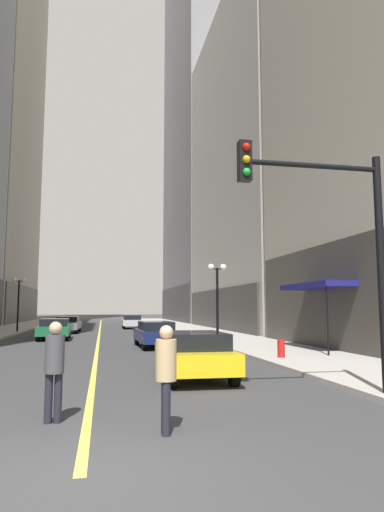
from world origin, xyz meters
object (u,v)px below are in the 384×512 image
(pedestrian_with_orange_bag, at_px, (54,363))
(fire_hydrant_right, at_px, (281,351))
(street_lamp_right_mid, at_px, (217,285))
(car_grey, at_px, (68,324))
(pedestrian_in_tan_trench, at_px, (166,370))
(car_green, at_px, (55,328))
(car_yellow, at_px, (194,353))
(street_lamp_left_far, at_px, (19,292))
(car_silver, at_px, (132,321))
(car_navy, at_px, (155,333))
(traffic_light_near_right, at_px, (337,230))

(pedestrian_with_orange_bag, relative_size, fire_hydrant_right, 2.21)
(street_lamp_right_mid, bearing_deg, fire_hydrant_right, -86.31)
(car_grey, height_order, street_lamp_right_mid, street_lamp_right_mid)
(pedestrian_in_tan_trench, distance_m, pedestrian_with_orange_bag, 2.15)
(car_green, xyz_separation_m, street_lamp_right_mid, (9.17, -6.16, 2.54))
(car_green, xyz_separation_m, car_grey, (0.26, 7.88, 0.00))
(car_yellow, xyz_separation_m, pedestrian_with_orange_bag, (-3.42, -4.42, 0.32))
(car_green, bearing_deg, car_grey, 88.15)
(car_yellow, height_order, street_lamp_left_far, street_lamp_left_far)
(car_green, distance_m, fire_hydrant_right, 16.96)
(car_silver, height_order, pedestrian_with_orange_bag, pedestrian_with_orange_bag)
(car_yellow, relative_size, pedestrian_in_tan_trench, 2.49)
(car_green, distance_m, pedestrian_with_orange_bag, 21.92)
(car_green, bearing_deg, car_navy, -50.86)
(car_silver, bearing_deg, car_yellow, -90.40)
(car_silver, relative_size, street_lamp_right_mid, 1.02)
(car_navy, bearing_deg, car_green, 129.14)
(traffic_light_near_right, bearing_deg, pedestrian_in_tan_trench, -157.06)
(car_grey, xyz_separation_m, pedestrian_in_tan_trench, (3.78, -30.78, 0.29))
(pedestrian_in_tan_trench, bearing_deg, car_navy, 84.12)
(car_navy, distance_m, pedestrian_with_orange_bag, 15.25)
(car_navy, relative_size, fire_hydrant_right, 5.89)
(pedestrian_in_tan_trench, bearing_deg, car_grey, 96.99)
(car_yellow, height_order, car_grey, same)
(traffic_light_near_right, height_order, street_lamp_left_far, traffic_light_near_right)
(pedestrian_with_orange_bag, relative_size, street_lamp_right_mid, 0.40)
(pedestrian_in_tan_trench, height_order, street_lamp_left_far, street_lamp_left_far)
(car_green, relative_size, pedestrian_with_orange_bag, 2.51)
(car_grey, height_order, street_lamp_left_far, street_lamp_left_far)
(car_green, xyz_separation_m, pedestrian_in_tan_trench, (4.03, -22.91, 0.29))
(car_grey, relative_size, car_silver, 1.05)
(car_navy, height_order, street_lamp_right_mid, street_lamp_right_mid)
(car_yellow, bearing_deg, pedestrian_in_tan_trench, -105.84)
(car_silver, relative_size, street_lamp_left_far, 1.02)
(car_navy, distance_m, car_green, 8.98)
(pedestrian_in_tan_trench, bearing_deg, fire_hydrant_right, 57.87)
(car_silver, xyz_separation_m, traffic_light_near_right, (2.31, -35.72, 3.02))
(street_lamp_left_far, xyz_separation_m, fire_hydrant_right, (13.30, -21.77, -2.86))
(car_yellow, height_order, fire_hydrant_right, car_yellow)
(car_grey, height_order, car_silver, same)
(car_yellow, height_order, pedestrian_with_orange_bag, pedestrian_with_orange_bag)
(car_green, bearing_deg, pedestrian_in_tan_trench, -80.02)
(car_navy, xyz_separation_m, car_grey, (-5.42, 14.85, 0.00))
(pedestrian_with_orange_bag, xyz_separation_m, traffic_light_near_right, (5.95, 0.64, 2.71))
(car_navy, bearing_deg, car_silver, 89.61)
(car_green, relative_size, fire_hydrant_right, 5.54)
(car_grey, distance_m, traffic_light_near_right, 30.25)
(traffic_light_near_right, bearing_deg, car_yellow, 123.73)
(car_green, relative_size, street_lamp_right_mid, 1.00)
(car_grey, bearing_deg, pedestrian_in_tan_trench, -83.01)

